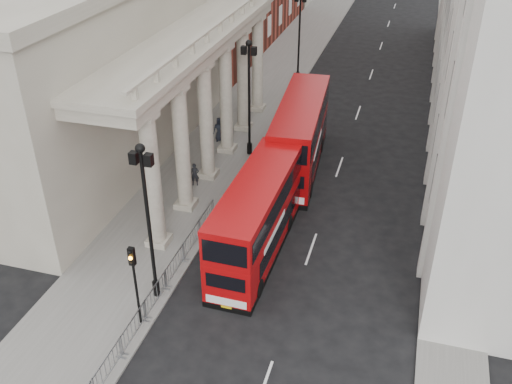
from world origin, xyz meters
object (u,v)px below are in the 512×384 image
(lamp_post_south, at_px, (148,214))
(bus_far, at_px, (300,134))
(lamp_post_north, at_px, (299,30))
(pedestrian_b, at_px, (183,154))
(bus_near, at_px, (258,216))
(lamp_post_mid, at_px, (249,91))
(traffic_light, at_px, (134,272))
(pedestrian_a, at_px, (195,175))
(pedestrian_c, at_px, (219,129))

(lamp_post_south, height_order, bus_far, lamp_post_south)
(lamp_post_north, height_order, pedestrian_b, lamp_post_north)
(lamp_post_north, distance_m, bus_near, 27.37)
(lamp_post_mid, bearing_deg, pedestrian_b, -141.25)
(traffic_light, height_order, bus_near, bus_near)
(lamp_post_north, distance_m, pedestrian_a, 21.85)
(lamp_post_north, relative_size, pedestrian_b, 4.51)
(pedestrian_b, bearing_deg, lamp_post_north, -125.19)
(pedestrian_c, bearing_deg, bus_far, -28.55)
(lamp_post_north, relative_size, traffic_light, 1.93)
(lamp_post_mid, bearing_deg, lamp_post_north, 90.00)
(lamp_post_north, bearing_deg, bus_near, -82.04)
(lamp_post_south, distance_m, bus_near, 6.78)
(lamp_post_north, xyz_separation_m, pedestrian_c, (-2.79, -14.59, -3.86))
(lamp_post_south, distance_m, pedestrian_c, 18.05)
(lamp_post_north, xyz_separation_m, traffic_light, (0.10, -34.02, -1.80))
(bus_far, bearing_deg, pedestrian_c, 157.10)
(pedestrian_b, distance_m, pedestrian_c, 4.66)
(lamp_post_north, distance_m, pedestrian_b, 19.89)
(lamp_post_mid, height_order, pedestrian_b, lamp_post_mid)
(traffic_light, height_order, pedestrian_c, traffic_light)
(pedestrian_c, bearing_deg, lamp_post_south, -90.95)
(bus_far, height_order, pedestrian_b, bus_far)
(lamp_post_south, relative_size, pedestrian_b, 4.51)
(lamp_post_south, bearing_deg, pedestrian_c, 99.09)
(lamp_post_mid, bearing_deg, pedestrian_a, -111.48)
(pedestrian_a, bearing_deg, pedestrian_c, 79.00)
(lamp_post_north, relative_size, bus_far, 0.73)
(lamp_post_mid, relative_size, bus_near, 0.80)
(lamp_post_south, xyz_separation_m, bus_far, (3.84, 15.19, -2.38))
(bus_far, xyz_separation_m, pedestrian_c, (-6.63, 2.22, -1.48))
(lamp_post_north, bearing_deg, pedestrian_a, -95.65)
(pedestrian_c, bearing_deg, bus_near, -72.17)
(lamp_post_north, xyz_separation_m, bus_far, (3.84, -16.81, -2.38))
(traffic_light, relative_size, pedestrian_a, 2.79)
(lamp_post_south, distance_m, pedestrian_a, 11.56)
(lamp_post_north, height_order, traffic_light, lamp_post_north)
(traffic_light, bearing_deg, pedestrian_a, 99.92)
(lamp_post_mid, xyz_separation_m, bus_near, (3.77, -10.99, -2.58))
(lamp_post_south, height_order, lamp_post_mid, same)
(lamp_post_north, distance_m, pedestrian_c, 15.35)
(lamp_post_mid, bearing_deg, traffic_light, -89.68)
(pedestrian_a, height_order, pedestrian_c, pedestrian_c)
(bus_far, height_order, pedestrian_a, bus_far)
(lamp_post_mid, xyz_separation_m, traffic_light, (0.10, -18.02, -1.80))
(traffic_light, height_order, pedestrian_a, traffic_light)
(lamp_post_south, bearing_deg, pedestrian_a, 101.24)
(traffic_light, bearing_deg, pedestrian_c, 98.45)
(lamp_post_mid, bearing_deg, bus_far, -11.87)
(lamp_post_south, relative_size, bus_far, 0.73)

